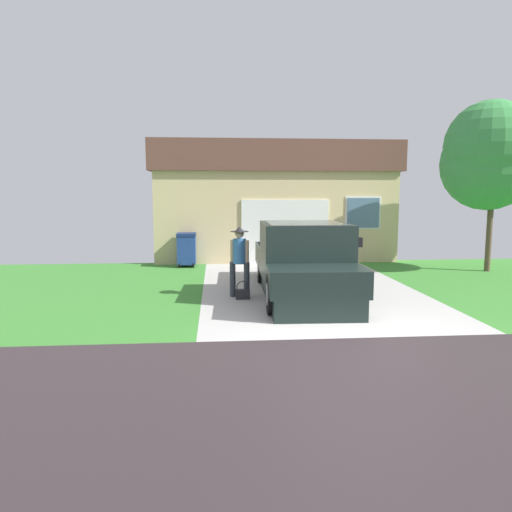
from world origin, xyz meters
name	(u,v)px	position (x,y,z in m)	size (l,w,h in m)	color
ground	(398,383)	(0.00, -1.86, -0.01)	(29.20, 18.60, 0.18)	#B4B0AB
pickup_truck	(303,264)	(-0.29, 3.23, 0.76)	(2.09, 5.58, 1.71)	black
person_with_hat	(240,256)	(-1.74, 3.33, 0.94)	(0.45, 0.41, 1.61)	#333842
handbag	(243,293)	(-1.68, 3.10, 0.13)	(0.31, 0.16, 0.41)	#232328
house_with_garage	(268,200)	(-0.17, 11.85, 2.09)	(8.61, 6.93, 4.13)	#D0B884
front_yard_tree	(489,156)	(5.82, 6.38, 3.46)	(2.78, 2.90, 5.05)	brown
wheeled_trash_bin	(187,249)	(-3.22, 8.09, 0.59)	(0.60, 0.72, 1.08)	navy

